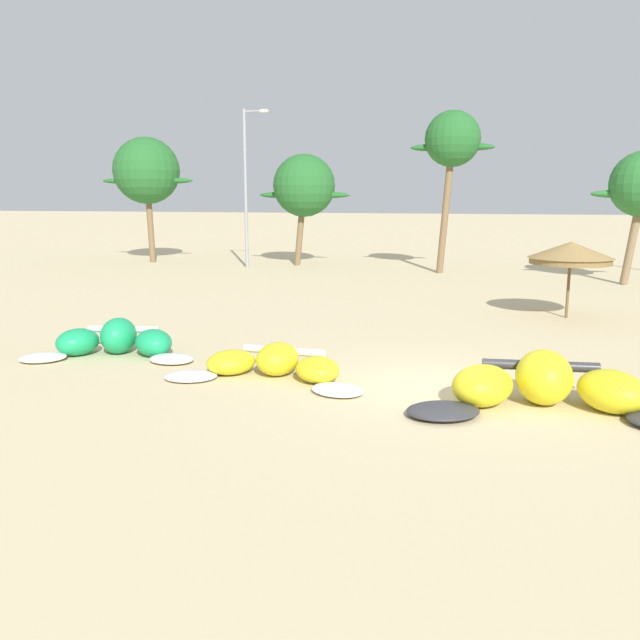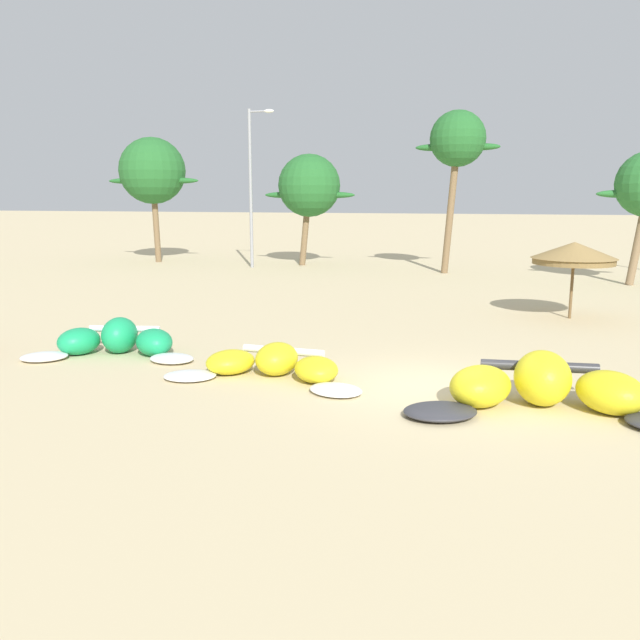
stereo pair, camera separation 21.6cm
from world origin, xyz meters
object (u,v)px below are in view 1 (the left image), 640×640
(palm_left_of_gap, at_px, (452,141))
(kite_center, at_px, (546,387))
(kite_left_of_center, at_px, (274,365))
(palm_left, at_px, (304,186))
(kite_left, at_px, (116,342))
(beach_umbrella_near_van, at_px, (571,253))
(palm_leftmost, at_px, (147,171))
(lamppost_west, at_px, (247,181))

(palm_left_of_gap, bearing_deg, kite_center, -82.72)
(kite_left_of_center, distance_m, palm_left, 24.55)
(kite_left, bearing_deg, beach_umbrella_near_van, 34.48)
(kite_left_of_center, relative_size, palm_leftmost, 0.65)
(kite_left, relative_size, beach_umbrella_near_van, 1.65)
(palm_leftmost, xyz_separation_m, lamppost_west, (6.96, -1.54, -0.62))
(kite_left, height_order, palm_leftmost, palm_leftmost)
(kite_center, distance_m, beach_umbrella_near_van, 10.56)
(kite_center, relative_size, beach_umbrella_near_van, 2.04)
(kite_left, distance_m, kite_left_of_center, 4.76)
(kite_left_of_center, relative_size, palm_left, 0.77)
(kite_left, bearing_deg, kite_center, -10.44)
(beach_umbrella_near_van, distance_m, palm_leftmost, 26.74)
(palm_left, bearing_deg, kite_center, -65.18)
(kite_left_of_center, bearing_deg, beach_umbrella_near_van, 51.41)
(kite_left_of_center, bearing_deg, kite_center, -8.44)
(palm_left_of_gap, bearing_deg, beach_umbrella_near_van, -69.67)
(kite_left, distance_m, palm_left, 22.89)
(beach_umbrella_near_van, height_order, lamppost_west, lamppost_west)
(kite_left, distance_m, palm_leftmost, 25.04)
(palm_left_of_gap, height_order, lamppost_west, lamppost_west)
(palm_leftmost, distance_m, palm_left, 9.80)
(kite_left_of_center, height_order, lamppost_west, lamppost_west)
(kite_left, bearing_deg, palm_leftmost, 115.46)
(palm_left_of_gap, bearing_deg, kite_left, -110.40)
(palm_left, bearing_deg, palm_left_of_gap, -13.07)
(palm_left, relative_size, lamppost_west, 0.74)
(palm_left, relative_size, palm_left_of_gap, 0.77)
(kite_left_of_center, height_order, palm_leftmost, palm_leftmost)
(palm_leftmost, distance_m, lamppost_west, 7.16)
(kite_left_of_center, relative_size, beach_umbrella_near_van, 1.76)
(lamppost_west, bearing_deg, palm_left, 34.30)
(lamppost_west, bearing_deg, palm_leftmost, 167.53)
(beach_umbrella_near_van, xyz_separation_m, palm_left_of_gap, (-4.51, 12.19, 4.59))
(kite_left, relative_size, palm_left, 0.71)
(kite_left, relative_size, lamppost_west, 0.53)
(beach_umbrella_near_van, height_order, palm_leftmost, palm_leftmost)
(kite_left, bearing_deg, kite_left_of_center, -12.93)
(palm_left_of_gap, relative_size, lamppost_west, 0.96)
(kite_left, xyz_separation_m, palm_leftmost, (-10.53, 22.13, 5.13))
(palm_leftmost, bearing_deg, palm_left, 2.12)
(kite_center, relative_size, palm_left_of_gap, 0.68)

